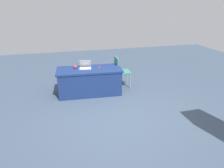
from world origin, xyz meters
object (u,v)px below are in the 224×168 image
object	(u,v)px
table_foreground	(90,81)
yarn_ball	(75,67)
scissors_red	(100,67)
laptop_silver	(85,67)
chair_tucked_left	(120,70)

from	to	relation	value
table_foreground	yarn_ball	xyz separation A→B (m)	(0.38, -0.13, 0.42)
scissors_red	laptop_silver	bearing A→B (deg)	-74.83
chair_tucked_left	yarn_ball	world-z (taller)	chair_tucked_left
yarn_ball	scissors_red	world-z (taller)	yarn_ball
laptop_silver	table_foreground	bearing A→B (deg)	144.47
table_foreground	chair_tucked_left	world-z (taller)	chair_tucked_left
laptop_silver	yarn_ball	distance (m)	0.29
chair_tucked_left	scissors_red	bearing A→B (deg)	-73.05
table_foreground	yarn_ball	distance (m)	0.58
yarn_ball	laptop_silver	bearing A→B (deg)	172.60
chair_tucked_left	yarn_ball	distance (m)	1.41
laptop_silver	scissors_red	bearing A→B (deg)	-173.33
chair_tucked_left	laptop_silver	distance (m)	1.13
table_foreground	laptop_silver	bearing A→B (deg)	-44.52
chair_tucked_left	laptop_silver	world-z (taller)	laptop_silver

